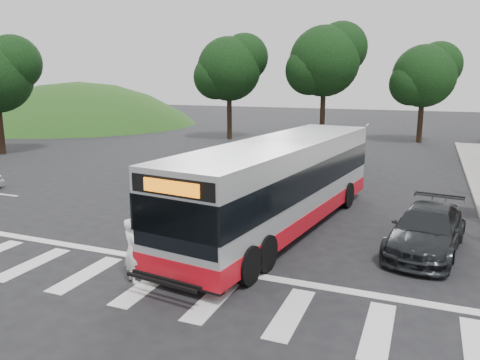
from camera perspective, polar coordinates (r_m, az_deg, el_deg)
The scene contains 10 objects.
ground at distance 17.15m, azimuth -2.18°, elevation -6.17°, with size 140.00×140.00×0.00m, color black.
curb_east at distance 23.57m, azimuth 26.99°, elevation -2.19°, with size 0.30×40.00×0.15m, color #9E9991.
hillside_nw at distance 59.46m, azimuth -18.88°, elevation 6.46°, with size 44.00×44.00×10.00m, color #214616.
crosswalk_ladder at distance 13.07m, azimuth -11.37°, elevation -12.52°, with size 18.00×2.60×0.01m, color silver.
tree_north_a at distance 41.82m, azimuth 10.40°, elevation 14.20°, with size 6.60×6.15×10.17m.
tree_north_b at distance 42.89m, azimuth 21.62°, elevation 11.81°, with size 5.72×5.33×8.43m.
tree_north_c at distance 42.29m, azimuth -1.20°, elevation 13.51°, with size 6.16×5.74×9.30m.
transit_bus at distance 17.02m, azimuth 4.91°, elevation -0.67°, with size 2.72×12.58×3.25m, color #B4B7BA, non-canonical shape.
pedestrian at distance 13.09m, azimuth -13.02°, elevation -8.35°, with size 0.65×0.43×1.79m, color white.
dark_sedan at distance 16.10m, azimuth 21.81°, elevation -5.66°, with size 2.00×4.92×1.43m, color #222427.
Camera 1 is at (6.67, -14.83, 5.46)m, focal length 35.00 mm.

